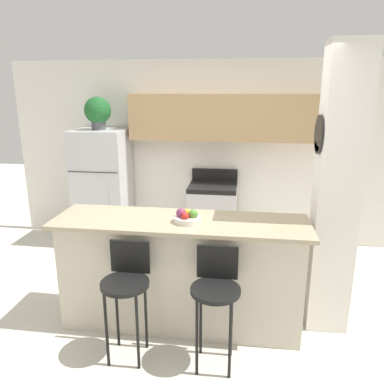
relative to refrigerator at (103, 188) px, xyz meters
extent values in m
plane|color=beige|center=(1.42, -1.79, -0.81)|extent=(14.00, 14.00, 0.00)
cube|color=white|center=(1.42, 0.37, 0.46)|extent=(5.60, 0.06, 2.55)
cube|color=tan|center=(1.74, 0.18, 0.98)|extent=(2.66, 0.32, 0.61)
cube|color=white|center=(1.56, 0.20, 0.82)|extent=(0.60, 0.28, 0.12)
cube|color=white|center=(2.77, -1.60, 0.46)|extent=(0.36, 0.32, 2.55)
cylinder|color=black|center=(2.58, -1.60, 0.98)|extent=(0.02, 0.33, 0.33)
cylinder|color=white|center=(2.57, -1.60, 0.98)|extent=(0.01, 0.29, 0.29)
cube|color=beige|center=(1.42, -1.79, -0.31)|extent=(2.16, 0.53, 1.01)
cube|color=tan|center=(1.42, -1.79, 0.21)|extent=(2.28, 0.65, 0.04)
cube|color=silver|center=(0.00, 0.00, -0.26)|extent=(0.72, 0.62, 1.11)
cube|color=silver|center=(0.00, 0.00, 0.55)|extent=(0.72, 0.62, 0.52)
cube|color=#333333|center=(0.00, -0.32, 0.29)|extent=(0.68, 0.01, 0.01)
cylinder|color=#B2B2B7|center=(0.23, -0.32, -0.21)|extent=(0.02, 0.02, 0.61)
cube|color=silver|center=(1.56, 0.02, -0.39)|extent=(0.64, 0.60, 0.85)
cube|color=black|center=(1.56, 0.02, 0.07)|extent=(0.64, 0.60, 0.06)
cube|color=black|center=(1.56, 0.30, 0.18)|extent=(0.64, 0.04, 0.16)
cube|color=black|center=(1.56, -0.28, -0.35)|extent=(0.39, 0.01, 0.27)
cylinder|color=black|center=(1.06, -2.32, -0.14)|extent=(0.39, 0.39, 0.03)
cube|color=black|center=(1.06, -2.15, 0.02)|extent=(0.33, 0.02, 0.28)
cylinder|color=black|center=(0.93, -2.45, -0.49)|extent=(0.02, 0.02, 0.66)
cylinder|color=black|center=(1.19, -2.45, -0.49)|extent=(0.02, 0.02, 0.66)
cylinder|color=black|center=(0.93, -2.19, -0.49)|extent=(0.02, 0.02, 0.66)
cylinder|color=black|center=(1.19, -2.19, -0.49)|extent=(0.02, 0.02, 0.66)
cylinder|color=black|center=(1.78, -2.32, -0.14)|extent=(0.39, 0.39, 0.03)
cube|color=black|center=(1.78, -2.15, 0.02)|extent=(0.33, 0.02, 0.28)
cylinder|color=black|center=(1.65, -2.45, -0.49)|extent=(0.02, 0.02, 0.66)
cylinder|color=black|center=(1.91, -2.45, -0.49)|extent=(0.02, 0.02, 0.66)
cylinder|color=black|center=(1.65, -2.19, -0.49)|extent=(0.02, 0.02, 0.66)
cylinder|color=black|center=(1.91, -2.19, -0.49)|extent=(0.02, 0.02, 0.66)
cylinder|color=#4C4C51|center=(0.00, 0.00, 0.88)|extent=(0.19, 0.19, 0.12)
sphere|color=#1E5B28|center=(0.00, 0.00, 1.07)|extent=(0.36, 0.36, 0.36)
cylinder|color=silver|center=(1.49, -1.84, 0.25)|extent=(0.24, 0.24, 0.05)
sphere|color=#4C7F2D|center=(1.54, -1.84, 0.30)|extent=(0.08, 0.08, 0.08)
sphere|color=gold|center=(1.48, -1.79, 0.30)|extent=(0.07, 0.07, 0.07)
sphere|color=#7A2D56|center=(1.44, -1.84, 0.31)|extent=(0.09, 0.09, 0.09)
sphere|color=red|center=(1.48, -1.89, 0.30)|extent=(0.07, 0.07, 0.07)
camera|label=1|loc=(1.96, -4.88, 1.35)|focal=35.00mm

